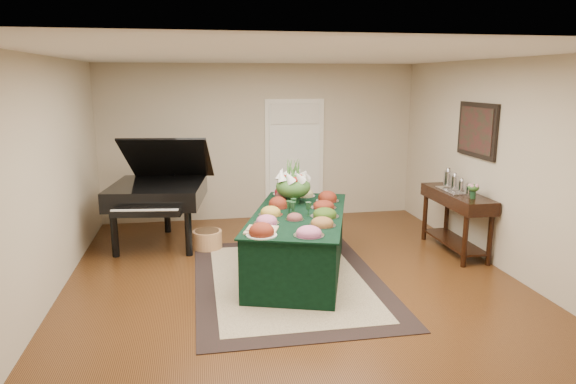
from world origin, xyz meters
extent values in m
plane|color=black|center=(0.00, 0.00, 0.00)|extent=(6.00, 6.00, 0.00)
cube|color=black|center=(-0.06, -0.03, 0.01)|extent=(2.27, 3.18, 0.01)
cube|color=beige|center=(-0.06, -0.03, 0.01)|extent=(1.82, 2.72, 0.01)
cube|color=white|center=(0.60, 2.98, 1.05)|extent=(1.05, 0.04, 2.10)
cube|color=white|center=(0.60, 2.96, 1.00)|extent=(0.90, 0.06, 2.00)
cube|color=black|center=(0.13, 0.24, 0.39)|extent=(1.70, 2.50, 0.77)
cube|color=black|center=(0.13, 0.24, 0.78)|extent=(1.78, 2.57, 0.02)
cylinder|color=silver|center=(-0.09, 0.55, 0.79)|extent=(0.30, 0.30, 0.01)
ellipsoid|color=maroon|center=(-0.09, 0.55, 0.85)|extent=(0.24, 0.24, 0.10)
cylinder|color=silver|center=(0.05, 0.92, 0.79)|extent=(0.28, 0.28, 0.01)
ellipsoid|color=brown|center=(0.05, 0.92, 0.86)|extent=(0.23, 0.23, 0.12)
cylinder|color=silver|center=(-0.46, -0.62, 0.79)|extent=(0.34, 0.34, 0.01)
ellipsoid|color=maroon|center=(-0.46, -0.62, 0.85)|extent=(0.28, 0.28, 0.10)
cylinder|color=silver|center=(0.64, 0.79, 0.79)|extent=(0.32, 0.32, 0.01)
ellipsoid|color=maroon|center=(0.64, 0.79, 0.85)|extent=(0.26, 0.26, 0.10)
cylinder|color=silver|center=(0.39, 1.14, 0.79)|extent=(0.32, 0.32, 0.01)
ellipsoid|color=#C9C37D|center=(0.39, 1.14, 0.84)|extent=(0.27, 0.27, 0.08)
cylinder|color=silver|center=(0.41, 0.00, 0.79)|extent=(0.35, 0.35, 0.01)
ellipsoid|color=#355616|center=(0.41, 0.00, 0.84)|extent=(0.29, 0.29, 0.08)
cylinder|color=silver|center=(0.50, 0.42, 0.79)|extent=(0.34, 0.34, 0.01)
ellipsoid|color=maroon|center=(0.50, 0.42, 0.83)|extent=(0.27, 0.27, 0.07)
cylinder|color=silver|center=(-0.24, 0.19, 0.79)|extent=(0.30, 0.30, 0.01)
ellipsoid|color=gold|center=(-0.24, 0.19, 0.84)|extent=(0.25, 0.25, 0.08)
cylinder|color=silver|center=(0.28, -0.38, 0.79)|extent=(0.32, 0.32, 0.01)
ellipsoid|color=brown|center=(0.28, -0.38, 0.83)|extent=(0.26, 0.26, 0.07)
cylinder|color=silver|center=(-0.34, -0.17, 0.79)|extent=(0.30, 0.30, 0.01)
ellipsoid|color=#C6638B|center=(-0.34, -0.17, 0.83)|extent=(0.25, 0.25, 0.07)
cylinder|color=silver|center=(0.10, 1.31, 0.79)|extent=(0.29, 0.29, 0.01)
ellipsoid|color=maroon|center=(0.10, 1.31, 0.84)|extent=(0.23, 0.23, 0.08)
cylinder|color=silver|center=(0.04, -0.72, 0.79)|extent=(0.34, 0.34, 0.01)
ellipsoid|color=#C6638B|center=(0.04, -0.72, 0.83)|extent=(0.28, 0.28, 0.07)
cylinder|color=silver|center=(0.01, -0.07, 0.79)|extent=(0.23, 0.23, 0.01)
ellipsoid|color=brown|center=(0.01, -0.07, 0.83)|extent=(0.19, 0.19, 0.06)
cube|color=tan|center=(-0.44, -0.45, 0.80)|extent=(0.43, 0.43, 0.02)
ellipsoid|color=white|center=(-0.48, -0.40, 0.84)|extent=(0.14, 0.14, 0.08)
ellipsoid|color=white|center=(-0.34, -0.42, 0.84)|extent=(0.12, 0.12, 0.07)
cube|color=orange|center=(-0.42, -0.54, 0.83)|extent=(0.09, 0.07, 0.05)
cylinder|color=#15351D|center=(0.16, 0.78, 0.88)|extent=(0.18, 0.18, 0.18)
ellipsoid|color=#325E25|center=(0.16, 0.78, 1.01)|extent=(0.47, 0.47, 0.31)
cylinder|color=black|center=(-2.28, 1.26, 0.33)|extent=(0.10, 0.10, 0.65)
cylinder|color=black|center=(-1.27, 1.13, 0.33)|extent=(0.10, 0.10, 0.65)
cylinder|color=black|center=(-1.62, 2.35, 0.33)|extent=(0.10, 0.10, 0.65)
cube|color=black|center=(-1.70, 1.75, 0.79)|extent=(1.48, 1.56, 0.28)
cube|color=black|center=(-1.81, 0.96, 0.70)|extent=(0.95, 0.34, 0.10)
cube|color=black|center=(-1.53, 1.88, 1.28)|extent=(1.37, 1.17, 0.72)
cylinder|color=#A87044|center=(-1.01, 1.39, 0.13)|extent=(0.43, 0.43, 0.27)
cylinder|color=black|center=(2.31, 0.02, 0.35)|extent=(0.07, 0.07, 0.70)
cylinder|color=black|center=(2.68, 0.02, 0.35)|extent=(0.07, 0.07, 0.70)
cylinder|color=black|center=(2.31, 1.23, 0.35)|extent=(0.07, 0.07, 0.70)
cylinder|color=black|center=(2.68, 1.23, 0.35)|extent=(0.07, 0.07, 0.70)
cube|color=black|center=(2.50, 0.62, 0.79)|extent=(0.45, 1.43, 0.18)
cube|color=black|center=(2.50, 0.62, 0.15)|extent=(0.38, 1.26, 0.03)
cube|color=silver|center=(2.50, 0.71, 0.89)|extent=(0.34, 0.58, 0.02)
cylinder|color=#15351D|center=(2.50, 0.22, 0.94)|extent=(0.07, 0.07, 0.11)
ellipsoid|color=pink|center=(2.50, 0.22, 1.04)|extent=(0.17, 0.17, 0.11)
cube|color=black|center=(2.72, 0.62, 1.75)|extent=(0.04, 0.95, 0.75)
cube|color=#4A131B|center=(2.69, 0.62, 1.75)|extent=(0.01, 0.82, 0.62)
camera|label=1|loc=(-1.12, -5.90, 2.45)|focal=32.00mm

